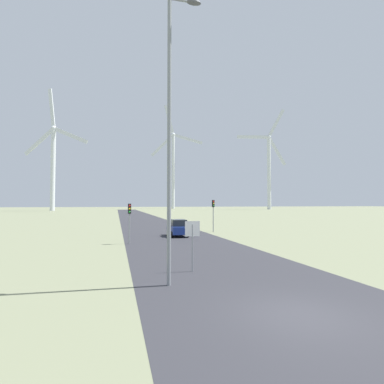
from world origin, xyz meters
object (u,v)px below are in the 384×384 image
Objects in this scene: wind_turbine_right at (269,164)px; streetlamp at (169,109)px; stop_sign_near at (192,236)px; traffic_light_post_near_left at (129,214)px; wind_turbine_left at (53,159)px; wind_turbine_center at (173,163)px; car_approaching at (178,228)px; traffic_light_post_near_right at (213,209)px.

streetlamp is at bearing -120.16° from wind_turbine_right.
traffic_light_post_near_left is (-2.78, 11.85, 0.76)m from stop_sign_near.
stop_sign_near is 171.17m from wind_turbine_right.
wind_turbine_left is 81.94m from wind_turbine_center.
stop_sign_near is 145.92m from wind_turbine_left.
car_approaching is (5.43, 5.02, -1.71)m from traffic_light_post_near_left.
wind_turbine_left is at bearing 109.17° from traffic_light_post_near_right.
traffic_light_post_near_left is 7.60m from car_approaching.
traffic_light_post_near_right is at bearing -98.89° from wind_turbine_center.
stop_sign_near is 22.00m from traffic_light_post_near_right.
streetlamp reaches higher than stop_sign_near.
traffic_light_post_near_right is at bearing 68.82° from stop_sign_near.
traffic_light_post_near_left is at bearing -123.04° from wind_turbine_right.
car_approaching is at bearing 42.75° from traffic_light_post_near_left.
streetlamp reaches higher than traffic_light_post_near_right.
wind_turbine_center is (36.62, 174.29, 28.69)m from traffic_light_post_near_left.
streetlamp is 3.17× the size of car_approaching.
traffic_light_post_near_right is 0.06× the size of wind_turbine_center.
stop_sign_near is at bearing -100.30° from wind_turbine_center.
wind_turbine_right reaches higher than traffic_light_post_near_right.
stop_sign_near is 17.11m from car_approaching.
car_approaching is (2.66, 16.87, -0.95)m from stop_sign_near.
stop_sign_near is 0.65× the size of car_approaching.
stop_sign_near is 191.47m from wind_turbine_center.
wind_turbine_left is (-41.58, 119.57, 22.27)m from traffic_light_post_near_right.
car_approaching is at bearing 81.05° from stop_sign_near.
streetlamp is 4.89× the size of stop_sign_near.
wind_turbine_right reaches higher than stop_sign_near.
traffic_light_post_near_right is at bearing -121.39° from wind_turbine_right.
wind_turbine_left is 118.65m from wind_turbine_right.
wind_turbine_right is (82.16, 129.64, 26.21)m from car_approaching.
wind_turbine_right reaches higher than traffic_light_post_near_left.
traffic_light_post_near_right reaches higher than traffic_light_post_near_left.
stop_sign_near is at bearing -76.81° from traffic_light_post_near_left.
wind_turbine_center is (25.90, 165.65, 28.36)m from traffic_light_post_near_right.
car_approaching is 0.07× the size of wind_turbine_left.
traffic_light_post_near_left is at bearing -141.11° from traffic_light_post_near_right.
car_approaching is 0.06× the size of wind_turbine_center.
wind_turbine_right reaches higher than car_approaching.
car_approaching is at bearing -100.44° from wind_turbine_center.
wind_turbine_center is (31.18, 169.27, 30.40)m from car_approaching.
wind_turbine_left is 0.83× the size of wind_turbine_center.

